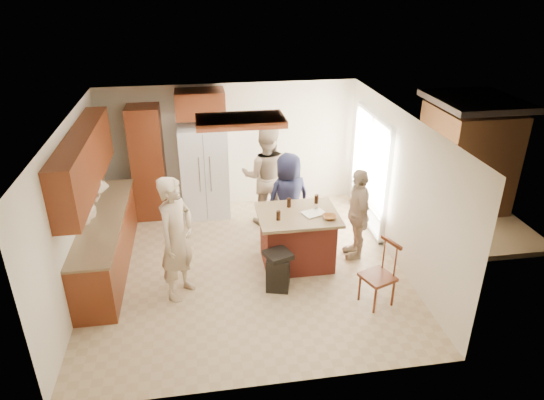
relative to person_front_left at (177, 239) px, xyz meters
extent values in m
plane|color=tan|center=(1.03, 0.52, -0.95)|extent=(5.00, 5.00, 0.00)
plane|color=white|center=(1.03, 0.52, 1.55)|extent=(5.00, 5.00, 0.00)
plane|color=beige|center=(1.03, 3.02, 0.30)|extent=(5.00, 0.00, 5.00)
plane|color=beige|center=(1.03, -1.98, 0.30)|extent=(5.00, 0.00, 5.00)
plane|color=beige|center=(-1.47, 0.52, 0.30)|extent=(0.00, 5.00, 5.00)
plane|color=beige|center=(3.53, 0.52, 0.30)|extent=(0.00, 5.00, 5.00)
cube|color=white|center=(3.51, 1.72, 0.10)|extent=(0.02, 1.60, 2.10)
cube|color=white|center=(3.49, 1.72, 0.10)|extent=(0.08, 1.72, 2.10)
cube|color=maroon|center=(1.03, 0.72, 1.49)|extent=(1.30, 0.70, 0.10)
cube|color=white|center=(1.03, 0.72, 1.43)|extent=(1.10, 0.50, 0.02)
cube|color=olive|center=(5.03, 1.72, -1.00)|extent=(3.00, 3.00, 0.10)
cube|color=#593319|center=(5.73, 2.32, 0.05)|extent=(1.40, 1.60, 2.00)
imported|color=tan|center=(0.00, 0.00, 0.00)|extent=(0.81, 0.86, 1.90)
imported|color=tan|center=(1.60, 2.06, 0.01)|extent=(1.03, 0.75, 1.92)
imported|color=#191B33|center=(1.89, 1.35, -0.13)|extent=(0.91, 0.72, 1.64)
imported|color=tan|center=(2.92, 0.65, -0.16)|extent=(0.53, 0.95, 1.58)
imported|color=tan|center=(-1.32, 1.01, -0.15)|extent=(0.53, 1.06, 1.60)
cube|color=maroon|center=(-1.17, 0.92, -0.51)|extent=(0.60, 3.00, 0.88)
cube|color=#846B4C|center=(-1.17, 0.92, -0.05)|extent=(0.64, 3.00, 0.04)
cube|color=maroon|center=(-1.30, 0.92, 0.92)|extent=(0.35, 3.00, 0.85)
cube|color=maroon|center=(-0.57, 2.72, 0.15)|extent=(0.60, 0.60, 2.20)
cube|color=maroon|center=(0.48, 2.72, 1.25)|extent=(0.90, 0.60, 0.50)
cube|color=white|center=(0.48, 2.64, -0.05)|extent=(0.90, 0.72, 1.80)
cube|color=gray|center=(0.48, 2.27, -0.05)|extent=(0.01, 0.01, 1.71)
cylinder|color=silver|center=(0.38, 2.25, 0.04)|extent=(0.02, 0.02, 0.70)
cylinder|color=silver|center=(0.58, 2.25, 0.04)|extent=(0.02, 0.02, 0.70)
cube|color=maroon|center=(1.89, 0.54, -0.51)|extent=(1.10, 0.85, 0.88)
cube|color=#917753|center=(1.89, 0.54, -0.05)|extent=(1.28, 1.03, 0.05)
cube|color=silver|center=(2.14, 0.49, -0.01)|extent=(0.42, 0.37, 0.02)
imported|color=brown|center=(2.34, 0.29, 0.00)|extent=(0.24, 0.24, 0.05)
cylinder|color=black|center=(1.54, 0.38, 0.05)|extent=(0.07, 0.07, 0.15)
cylinder|color=black|center=(1.79, 0.79, 0.05)|extent=(0.07, 0.07, 0.15)
cylinder|color=black|center=(2.27, 0.86, 0.05)|extent=(0.07, 0.07, 0.15)
cube|color=black|center=(1.46, -0.09, -0.68)|extent=(0.42, 0.42, 0.55)
cube|color=black|center=(1.46, -0.09, -0.36)|extent=(0.46, 0.46, 0.08)
cube|color=maroon|center=(2.81, -0.68, -0.50)|extent=(0.54, 0.54, 0.05)
cylinder|color=maroon|center=(2.71, -0.90, -0.73)|extent=(0.05, 0.05, 0.44)
cylinder|color=maroon|center=(3.03, -0.78, -0.73)|extent=(0.05, 0.05, 0.44)
cylinder|color=maroon|center=(2.59, -0.58, -0.73)|extent=(0.05, 0.05, 0.44)
cylinder|color=maroon|center=(2.91, -0.46, -0.73)|extent=(0.05, 0.05, 0.44)
cube|color=maroon|center=(2.99, -0.62, 0.02)|extent=(0.18, 0.39, 0.05)
cylinder|color=maroon|center=(3.03, -0.73, -0.23)|extent=(0.03, 0.03, 0.50)
cylinder|color=maroon|center=(2.95, -0.50, -0.23)|extent=(0.03, 0.03, 0.50)
camera|label=1|loc=(0.41, -6.16, 3.51)|focal=32.00mm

